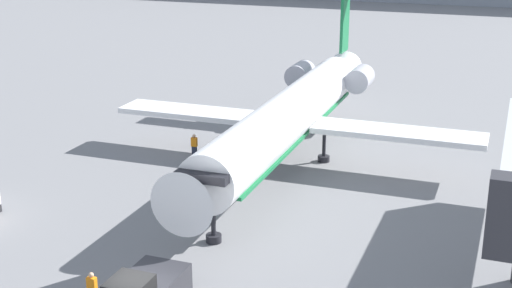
# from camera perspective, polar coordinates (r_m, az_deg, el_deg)

# --- Properties ---
(airplane_main) EXTENTS (24.80, 31.92, 9.90)m
(airplane_main) POSITION_cam_1_polar(r_m,az_deg,el_deg) (46.64, 2.83, 2.48)
(airplane_main) COLOR white
(airplane_main) RESTS_ON ground
(worker_by_wing) EXTENTS (0.40, 0.24, 1.65)m
(worker_by_wing) POSITION_cam_1_polar(r_m,az_deg,el_deg) (48.49, -4.96, -0.11)
(worker_by_wing) COLOR #232838
(worker_by_wing) RESTS_ON ground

